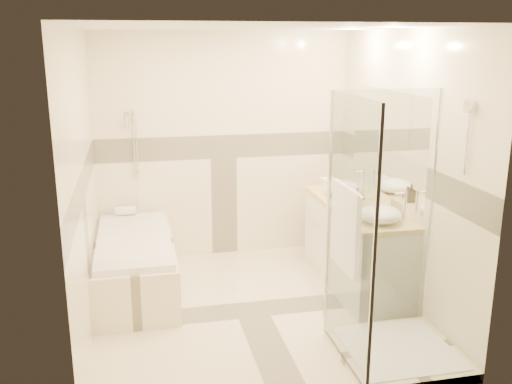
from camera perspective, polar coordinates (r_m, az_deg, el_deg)
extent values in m
cube|color=beige|center=(5.36, -0.49, -11.71)|extent=(2.80, 3.00, 0.01)
cube|color=white|center=(4.79, -0.56, 16.21)|extent=(2.80, 3.00, 0.01)
cube|color=#F0E4C0|center=(6.37, -3.28, 4.54)|extent=(2.80, 0.01, 2.50)
cube|color=#F0E4C0|center=(3.52, 4.48, -4.16)|extent=(2.80, 0.01, 2.50)
cube|color=#F0E4C0|center=(4.85, -17.01, 0.56)|extent=(0.01, 3.00, 2.50)
cube|color=#F0E4C0|center=(5.38, 14.31, 2.15)|extent=(0.01, 3.00, 2.50)
cube|color=white|center=(5.60, 12.93, 4.81)|extent=(0.01, 1.60, 1.00)
cylinder|color=silver|center=(6.25, -12.14, 4.95)|extent=(0.02, 0.02, 0.70)
cube|color=#F0E4C0|center=(5.76, -11.97, -7.32)|extent=(0.75, 1.70, 0.50)
cube|color=white|center=(5.66, -12.13, -4.69)|extent=(0.69, 1.60, 0.06)
ellipsoid|color=white|center=(5.67, -12.10, -5.17)|extent=(0.56, 1.40, 0.16)
cube|color=white|center=(5.77, 9.94, -5.56)|extent=(0.55, 1.60, 0.80)
cylinder|color=silver|center=(5.27, 8.70, -5.79)|extent=(0.01, 0.24, 0.01)
cylinder|color=silver|center=(5.98, 5.99, -3.16)|extent=(0.01, 0.24, 0.01)
cube|color=#E3C378|center=(5.63, 10.13, -1.51)|extent=(0.57, 1.62, 0.05)
cube|color=#F0E4C0|center=(4.74, 14.00, -15.37)|extent=(0.90, 0.90, 0.08)
cube|color=white|center=(4.72, 14.03, -14.90)|extent=(0.80, 0.80, 0.01)
cube|color=white|center=(4.16, 9.34, -4.36)|extent=(0.01, 0.90, 2.00)
cube|color=white|center=(4.71, 12.41, -2.18)|extent=(0.90, 0.01, 2.00)
cylinder|color=silver|center=(3.77, 11.75, -6.55)|extent=(0.03, 0.03, 2.00)
cylinder|color=silver|center=(4.55, 7.21, -2.55)|extent=(0.03, 0.03, 2.00)
cylinder|color=silver|center=(4.92, 17.16, -1.79)|extent=(0.03, 0.03, 2.00)
cylinder|color=silver|center=(4.34, 20.51, 8.07)|extent=(0.03, 0.10, 0.10)
cylinder|color=silver|center=(4.04, 9.07, 0.43)|extent=(0.02, 0.60, 0.02)
cube|color=white|center=(4.12, 8.90, -3.61)|extent=(0.04, 0.48, 0.62)
ellipsoid|color=white|center=(5.94, 8.65, 0.39)|extent=(0.37, 0.37, 0.15)
ellipsoid|color=white|center=(5.11, 12.34, -2.18)|extent=(0.38, 0.38, 0.15)
cylinder|color=silver|center=(6.00, 10.68, 0.99)|extent=(0.03, 0.03, 0.25)
cylinder|color=silver|center=(5.96, 10.33, 1.99)|extent=(0.09, 0.02, 0.02)
cylinder|color=silver|center=(5.19, 14.64, -1.37)|extent=(0.03, 0.03, 0.27)
cylinder|color=silver|center=(5.13, 14.24, -0.17)|extent=(0.10, 0.02, 0.02)
imported|color=black|center=(5.58, 10.08, -0.46)|extent=(0.09, 0.09, 0.18)
imported|color=black|center=(5.65, 9.80, -0.47)|extent=(0.13, 0.13, 0.14)
cube|color=white|center=(6.26, 7.52, 0.89)|extent=(0.19, 0.28, 0.08)
cylinder|color=white|center=(6.33, -12.92, -1.84)|extent=(0.22, 0.10, 0.10)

